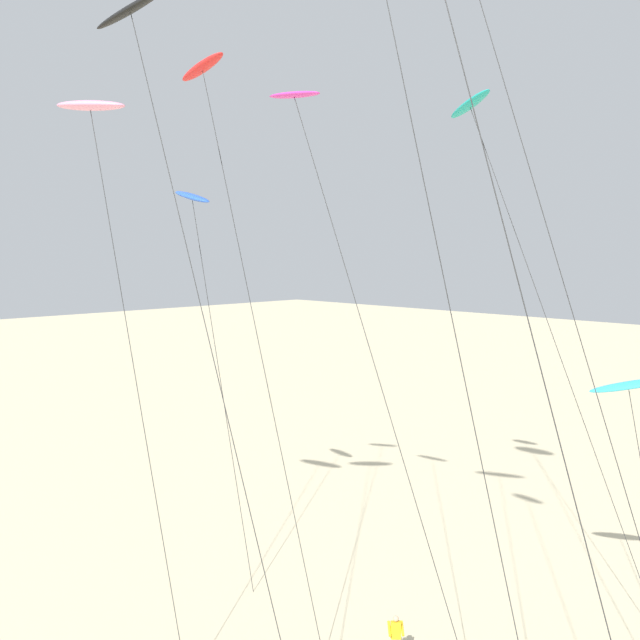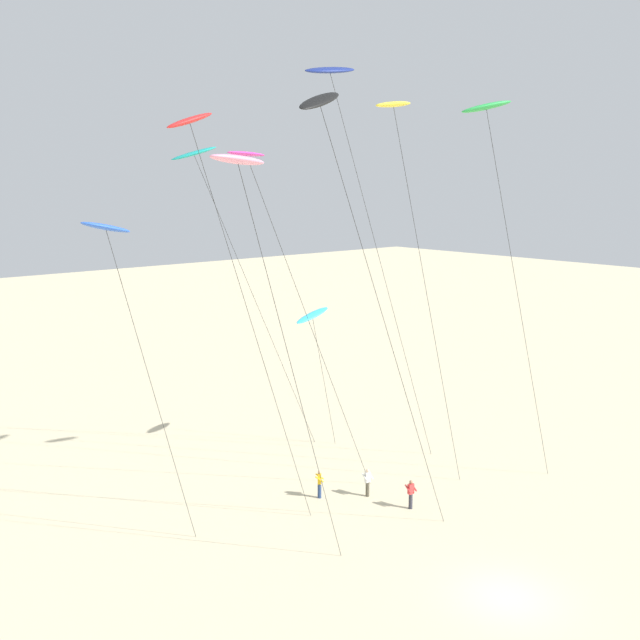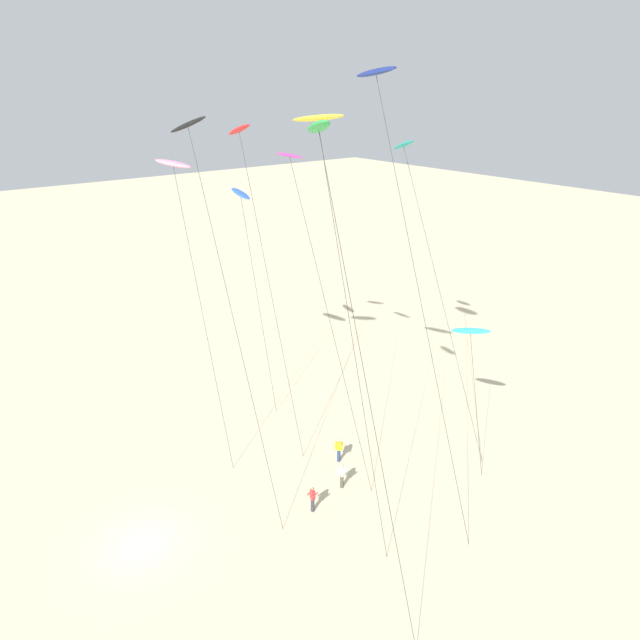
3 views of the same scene
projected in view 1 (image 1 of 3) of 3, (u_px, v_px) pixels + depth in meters
The scene contains 8 objects.
kite_black at pixel (132, 17), 27.36m from camera, with size 10.09×1.53×22.05m.
kite_red at pixel (204, 75), 33.27m from camera, with size 8.00×0.70×21.24m.
kite_magenta at pixel (298, 107), 31.38m from camera, with size 9.75×0.79×19.57m.
kite_cyan at pixel (629, 387), 30.00m from camera, with size 3.49×0.86×9.89m.
kite_pink at pixel (91, 109), 30.76m from camera, with size 7.21×1.71×19.21m.
kite_blue at pixel (193, 201), 37.42m from camera, with size 5.20×0.78×16.43m.
kite_teal at pixel (472, 110), 35.56m from camera, with size 10.36×1.62×20.20m.
kite_flyer_furthest at pixel (396, 638), 29.84m from camera, with size 0.73×0.73×1.67m.
Camera 1 is at (19.42, -8.44, 14.35)m, focal length 49.79 mm.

